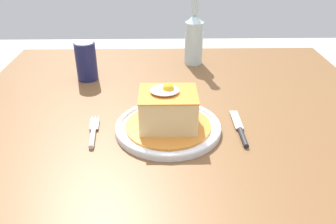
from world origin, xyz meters
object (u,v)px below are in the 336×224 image
main_plate (168,127)px  fork (93,133)px  beer_bottle_clear (194,36)px  knife (241,132)px  soda_can (86,61)px

main_plate → fork: bearing=-173.1°
main_plate → beer_bottle_clear: bearing=77.7°
knife → main_plate: bearing=173.0°
main_plate → knife: 0.18m
main_plate → fork: size_ratio=1.85×
fork → beer_bottle_clear: 0.56m
main_plate → soda_can: soda_can is taller
beer_bottle_clear → main_plate: bearing=-102.3°
main_plate → beer_bottle_clear: size_ratio=0.99×
soda_can → fork: bearing=-77.7°
main_plate → soda_can: size_ratio=2.11×
fork → soda_can: soda_can is taller
fork → soda_can: (-0.07, 0.34, 0.06)m
main_plate → knife: (0.18, -0.02, -0.00)m
knife → beer_bottle_clear: beer_bottle_clear is taller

